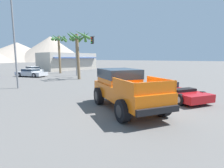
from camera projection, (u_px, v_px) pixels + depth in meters
name	position (u px, v px, depth m)	size (l,w,h in m)	color
ground_plane	(129.00, 110.00, 8.77)	(320.00, 320.00, 0.00)	#5B5956
orange_pickup_truck	(124.00, 86.00, 9.00)	(4.01, 5.48, 1.99)	orange
red_convertible_car	(175.00, 93.00, 11.07)	(3.51, 4.65, 0.98)	#B21419
parked_car_silver	(31.00, 73.00, 24.35)	(3.16, 4.61, 1.10)	#B7BABF
parked_car_white	(33.00, 70.00, 29.88)	(2.05, 4.46, 1.17)	white
traffic_light_main	(83.00, 48.00, 24.23)	(0.38, 4.05, 5.62)	slate
street_lamp_post	(14.00, 32.00, 14.34)	(0.90, 0.24, 7.83)	slate
palm_tree_short	(78.00, 42.00, 20.95)	(3.01, 2.89, 5.83)	brown
palm_tree_leaning	(59.00, 43.00, 29.12)	(2.98, 2.96, 6.55)	brown
storefront_building	(68.00, 61.00, 38.95)	(11.91, 6.58, 3.66)	#BCB2A3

